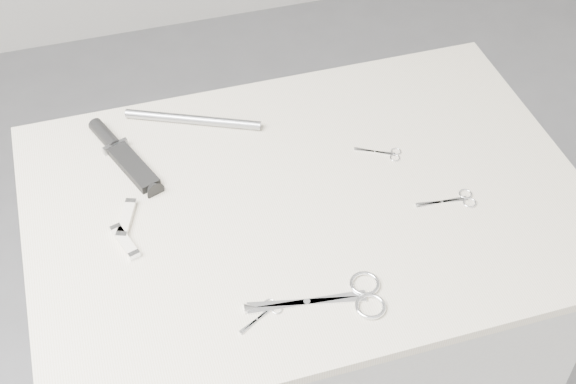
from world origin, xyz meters
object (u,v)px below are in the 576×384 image
object	(u,v)px
large_shears	(346,297)
embroidery_scissors_b	(385,153)
metal_rail	(193,120)
pocket_knife_b	(126,219)
tiny_scissors	(265,313)
plinth	(304,345)
sheathed_knife	(120,152)
pocket_knife_a	(125,242)
embroidery_scissors_a	(456,200)

from	to	relation	value
large_shears	embroidery_scissors_b	distance (m)	0.35
metal_rail	pocket_knife_b	bearing A→B (deg)	-126.54
tiny_scissors	metal_rail	world-z (taller)	metal_rail
pocket_knife_b	metal_rail	bearing A→B (deg)	-15.84
plinth	metal_rail	world-z (taller)	metal_rail
large_shears	sheathed_knife	size ratio (longest dim) A/B	1.03
plinth	large_shears	xyz separation A→B (m)	(-0.01, -0.23, 0.47)
plinth	embroidery_scissors_b	xyz separation A→B (m)	(0.18, 0.07, 0.47)
pocket_knife_a	metal_rail	bearing A→B (deg)	-49.63
embroidery_scissors_a	embroidery_scissors_b	xyz separation A→B (m)	(-0.08, 0.15, -0.00)
embroidery_scissors_b	tiny_scissors	bearing A→B (deg)	-108.71
embroidery_scissors_a	tiny_scissors	xyz separation A→B (m)	(-0.39, -0.14, -0.00)
embroidery_scissors_b	tiny_scissors	distance (m)	0.43
tiny_scissors	pocket_knife_b	size ratio (longest dim) A/B	0.86
large_shears	tiny_scissors	distance (m)	0.13
tiny_scissors	sheathed_knife	world-z (taller)	sheathed_knife
pocket_knife_a	large_shears	bearing A→B (deg)	-141.15
embroidery_scissors_a	tiny_scissors	size ratio (longest dim) A/B	1.40
tiny_scissors	plinth	bearing A→B (deg)	28.88
embroidery_scissors_a	sheathed_knife	distance (m)	0.63
embroidery_scissors_b	plinth	bearing A→B (deg)	-130.13
tiny_scissors	embroidery_scissors_a	bearing A→B (deg)	-9.04
plinth	tiny_scissors	bearing A→B (deg)	-122.52
tiny_scissors	pocket_knife_b	world-z (taller)	pocket_knife_b
metal_rail	plinth	bearing A→B (deg)	-59.36
large_shears	tiny_scissors	size ratio (longest dim) A/B	2.86
large_shears	tiny_scissors	xyz separation A→B (m)	(-0.13, 0.01, -0.00)
large_shears	pocket_knife_a	size ratio (longest dim) A/B	2.69
large_shears	sheathed_knife	world-z (taller)	sheathed_knife
embroidery_scissors_b	pocket_knife_b	world-z (taller)	pocket_knife_b
embroidery_scissors_a	sheathed_knife	xyz separation A→B (m)	(-0.56, 0.29, 0.01)
large_shears	embroidery_scissors_a	world-z (taller)	large_shears
large_shears	sheathed_knife	xyz separation A→B (m)	(-0.29, 0.44, 0.01)
tiny_scissors	embroidery_scissors_b	bearing A→B (deg)	13.92
pocket_knife_b	sheathed_knife	bearing A→B (deg)	15.76
large_shears	embroidery_scissors_a	distance (m)	0.30
embroidery_scissors_b	metal_rail	distance (m)	0.38
embroidery_scissors_b	sheathed_knife	size ratio (longest dim) A/B	0.39
large_shears	plinth	bearing A→B (deg)	96.61
tiny_scissors	metal_rail	bearing A→B (deg)	62.73
tiny_scissors	sheathed_knife	xyz separation A→B (m)	(-0.16, 0.43, 0.01)
large_shears	pocket_knife_a	xyz separation A→B (m)	(-0.32, 0.22, 0.00)
plinth	embroidery_scissors_a	world-z (taller)	embroidery_scissors_a
plinth	sheathed_knife	size ratio (longest dim) A/B	4.14
plinth	metal_rail	bearing A→B (deg)	120.64
pocket_knife_b	embroidery_scissors_b	bearing A→B (deg)	-65.70
large_shears	pocket_knife_b	size ratio (longest dim) A/B	2.47
sheathed_knife	plinth	bearing A→B (deg)	-144.68
plinth	embroidery_scissors_b	bearing A→B (deg)	21.09
tiny_scissors	pocket_knife_b	distance (m)	0.31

